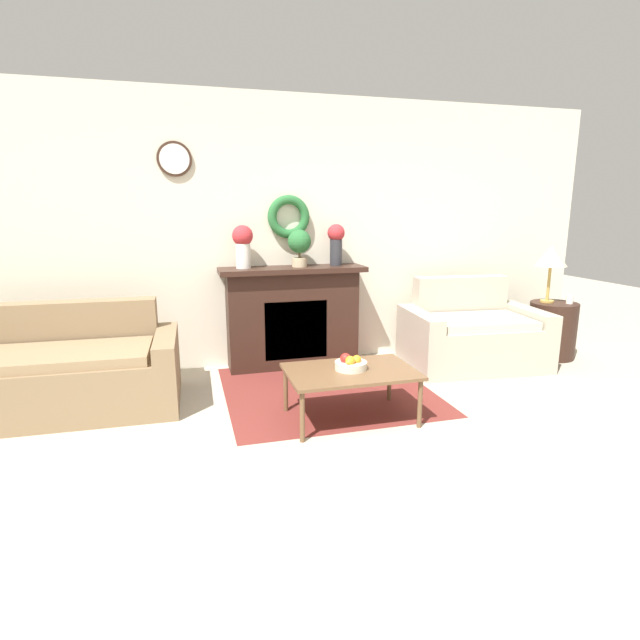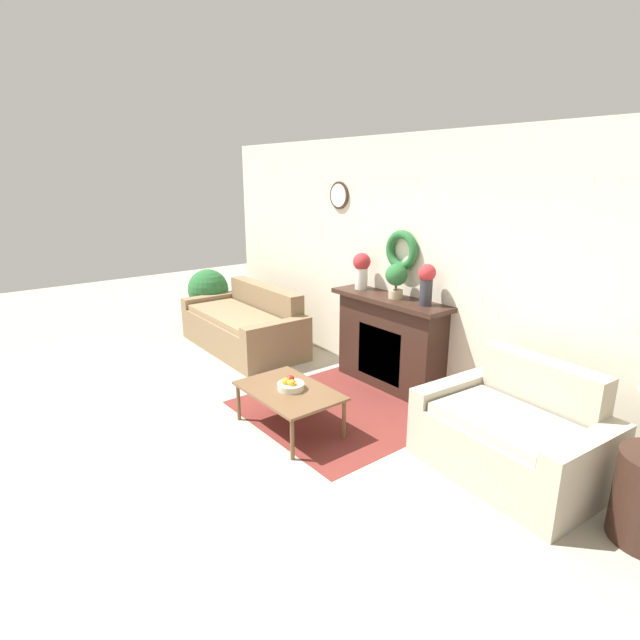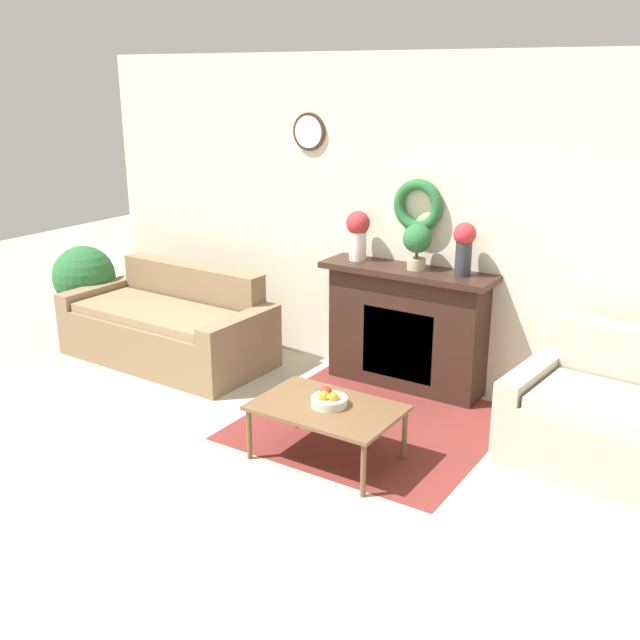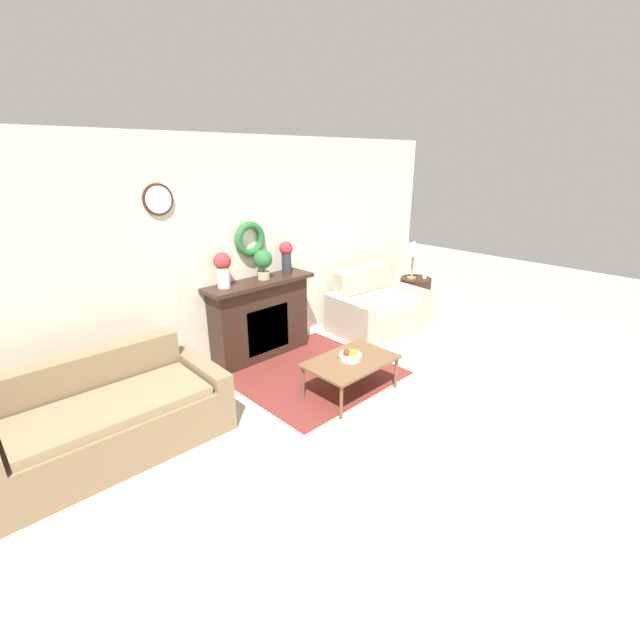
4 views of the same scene
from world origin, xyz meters
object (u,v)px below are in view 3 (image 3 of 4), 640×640
Objects in this scene: potted_plant_on_mantel at (417,242)px; loveseat_right at (617,422)px; coffee_table at (327,411)px; potted_plant_floor_by_couch at (84,279)px; vase_on_mantel_left at (358,232)px; vase_on_mantel_right at (464,245)px; couch_left at (170,327)px; fruit_bowl at (329,399)px; fireplace at (406,327)px.

loveseat_right is at bearing -14.39° from potted_plant_on_mantel.
potted_plant_floor_by_couch reaches higher than coffee_table.
vase_on_mantel_left reaches higher than coffee_table.
vase_on_mantel_left is 0.99× the size of vase_on_mantel_right.
couch_left is 2.00× the size of coffee_table.
fruit_bowl reaches higher than coffee_table.
couch_left is 4.71× the size of vase_on_mantel_left.
fireplace is 0.74m from potted_plant_on_mantel.
couch_left is 2.82m from vase_on_mantel_right.
potted_plant_on_mantel reaches higher than coffee_table.
loveseat_right is 5.76× the size of fruit_bowl.
fruit_bowl is 0.59× the size of vase_on_mantel_right.
potted_plant_on_mantel is (2.18, 0.60, 0.95)m from couch_left.
fruit_bowl is 0.27× the size of potted_plant_floor_by_couch.
fruit_bowl is (0.00, 0.01, 0.08)m from coffee_table.
potted_plant_on_mantel is at bearing -177.05° from vase_on_mantel_right.
coffee_table is at bearing -144.42° from loveseat_right.
fireplace is 0.88m from vase_on_mantel_right.
couch_left is at bearing 159.99° from fruit_bowl.
potted_plant_on_mantel is (-1.73, 0.44, 0.94)m from loveseat_right.
vase_on_mantel_left is at bearing 11.26° from potted_plant_floor_by_couch.
coffee_table is (2.24, -0.83, 0.06)m from couch_left.
potted_plant_floor_by_couch is (-1.19, 0.06, 0.27)m from couch_left.
fruit_bowl is 3.55m from potted_plant_floor_by_couch.
loveseat_right is 3.42× the size of vase_on_mantel_right.
vase_on_mantel_right is (0.33, 1.45, 0.91)m from coffee_table.
potted_plant_floor_by_couch is at bearing -170.89° from potted_plant_on_mantel.
potted_plant_on_mantel reaches higher than loveseat_right.
potted_plant_on_mantel is 0.41× the size of potted_plant_floor_by_couch.
fruit_bowl is at bearing -102.73° from vase_on_mantel_right.
potted_plant_on_mantel is at bearing -11.09° from fireplace.
fireplace is 5.88× the size of fruit_bowl.
loveseat_right is 1.57× the size of potted_plant_floor_by_couch.
vase_on_mantel_left is 0.56m from potted_plant_on_mantel.
couch_left is 3.91m from loveseat_right.
vase_on_mantel_left is 1.13× the size of potted_plant_on_mantel.
fireplace reaches higher than loveseat_right.
fireplace is at bearing 9.55° from potted_plant_floor_by_couch.
fireplace is at bearing -179.31° from vase_on_mantel_right.
fruit_bowl is 1.69m from vase_on_mantel_right.
vase_on_mantel_left is (-0.62, 1.44, 0.83)m from fruit_bowl.
vase_on_mantel_left reaches higher than fruit_bowl.
fruit_bowl is at bearing -84.54° from fireplace.
vase_on_mantel_left is (-0.48, 0.01, 0.75)m from fireplace.
vase_on_mantel_right is (2.57, 0.62, 0.97)m from couch_left.
coffee_table is (-1.67, -0.99, 0.05)m from loveseat_right.
potted_plant_on_mantel reaches higher than fruit_bowl.
vase_on_mantel_left is at bearing 180.00° from vase_on_mantel_right.
vase_on_mantel_right is at bearing 14.84° from couch_left.
fireplace is 1.49× the size of coffee_table.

